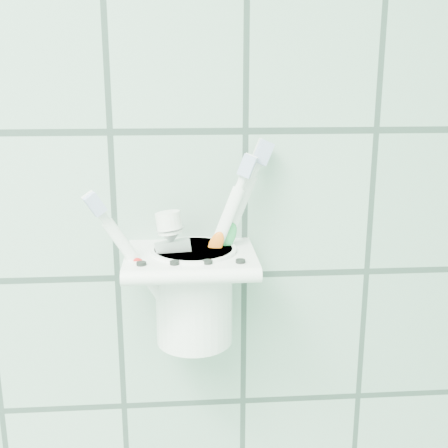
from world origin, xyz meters
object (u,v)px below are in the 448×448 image
holder_bracket (191,261)px  cup (194,291)px  toothbrush_orange (185,233)px  toothpaste_tube (185,268)px  toothbrush_pink (187,250)px  toothbrush_blue (180,241)px

holder_bracket → cup: (0.00, 0.00, -0.04)m
toothbrush_orange → toothpaste_tube: 0.03m
cup → toothpaste_tube: 0.03m
cup → toothbrush_orange: 0.06m
toothbrush_pink → toothpaste_tube: toothbrush_pink is taller
cup → toothbrush_blue: bearing=179.1°
toothbrush_blue → toothpaste_tube: size_ratio=1.43×
toothpaste_tube → cup: bearing=46.1°
cup → toothbrush_blue: size_ratio=0.52×
toothbrush_pink → toothbrush_orange: (-0.00, 0.00, 0.02)m
toothbrush_blue → toothbrush_orange: 0.01m
toothbrush_pink → toothbrush_blue: toothbrush_blue is taller
toothbrush_blue → toothpaste_tube: 0.03m
holder_bracket → toothbrush_blue: 0.02m
cup → toothpaste_tube: toothpaste_tube is taller
toothbrush_pink → toothbrush_blue: 0.01m
toothbrush_blue → cup: bearing=16.9°
toothbrush_blue → toothbrush_orange: (0.00, -0.00, 0.01)m
toothbrush_pink → toothbrush_blue: bearing=113.2°
cup → toothpaste_tube: size_ratio=0.74×
holder_bracket → toothbrush_pink: bearing=-150.0°
toothbrush_pink → cup: bearing=18.3°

